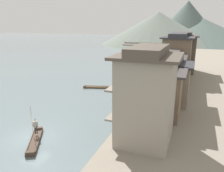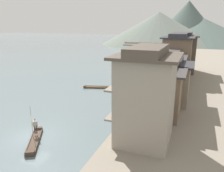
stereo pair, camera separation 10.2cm
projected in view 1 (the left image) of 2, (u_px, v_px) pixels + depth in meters
The scene contains 24 objects.
ground_plane at pixel (34, 137), 22.87m from camera, with size 400.00×400.00×0.00m, color slate.
riverbank_right at pixel (203, 80), 43.85m from camera, with size 18.00×110.00×0.85m, color gray.
boat_foreground_poled at pixel (35, 141), 21.75m from camera, with size 3.31×4.80×0.49m.
boatman_person at pixel (35, 124), 22.36m from camera, with size 0.48×0.43×3.04m.
boat_moored_nearest at pixel (121, 64), 62.22m from camera, with size 3.30×3.66×0.51m.
boat_moored_second at pixel (161, 65), 60.74m from camera, with size 1.16×4.41×0.73m.
boat_moored_third at pixel (96, 87), 40.12m from camera, with size 4.70×2.24×0.39m.
boat_moored_far at pixel (162, 61), 67.12m from camera, with size 1.72×4.00×0.44m.
boat_midriver_drifting at pixel (135, 56), 77.89m from camera, with size 5.65×1.77×0.47m.
boat_midriver_upstream at pixel (128, 61), 66.66m from camera, with size 3.55×3.02×0.69m.
boat_upstream_distant at pixel (152, 75), 49.37m from camera, with size 1.50×4.13×0.36m.
boat_crossing_west at pixel (146, 81), 44.04m from camera, with size 1.84×5.21×0.46m.
house_waterfront_nearest at pixel (146, 96), 19.48m from camera, with size 5.76×5.87×8.74m.
house_waterfront_second at pixel (159, 91), 25.56m from camera, with size 6.08×5.66×6.14m.
house_waterfront_tall at pixel (168, 80), 30.10m from camera, with size 6.73×5.66×6.14m.
house_waterfront_narrow at pixel (169, 70), 36.49m from camera, with size 5.53×7.50×6.14m.
house_waterfront_far at pixel (177, 57), 42.73m from camera, with size 6.28×6.61×8.74m.
house_waterfront_end at pixel (181, 52), 48.74m from camera, with size 7.09×7.01×8.74m.
mooring_post_dock_near at pixel (114, 131), 21.55m from camera, with size 0.20×0.20×0.83m, color #473828.
mooring_post_dock_mid at pixel (131, 109), 26.92m from camera, with size 0.20×0.20×0.93m, color #473828.
stone_bridge at pixel (153, 47), 79.27m from camera, with size 22.37×2.40×4.58m.
hill_far_west at pixel (158, 28), 121.81m from camera, with size 62.60×62.60×17.39m, color slate.
hill_far_centre at pixel (187, 22), 130.10m from camera, with size 42.99×42.99×24.02m, color #4C5B56.
hill_far_east at pixel (201, 31), 126.06m from camera, with size 62.49×62.49×14.28m, color #4C5B56.
Camera 1 is at (14.97, -16.20, 11.45)m, focal length 35.14 mm.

